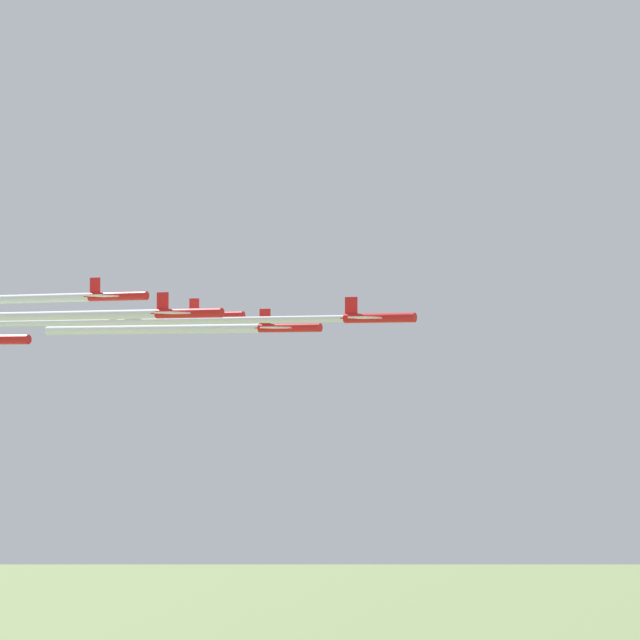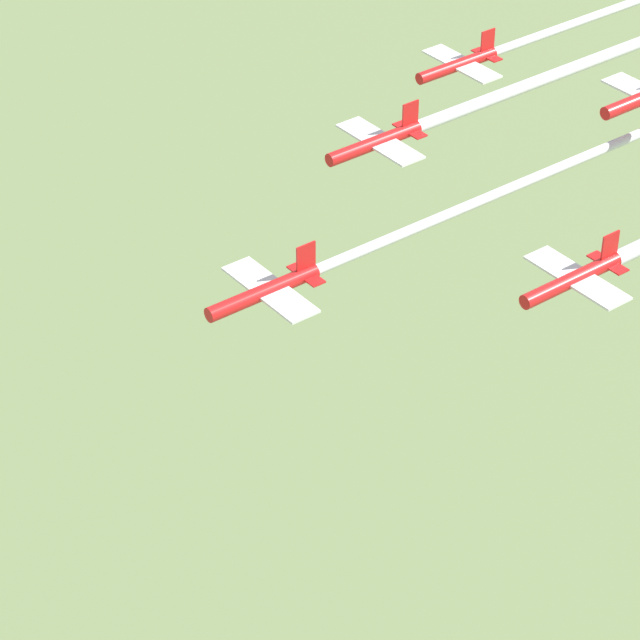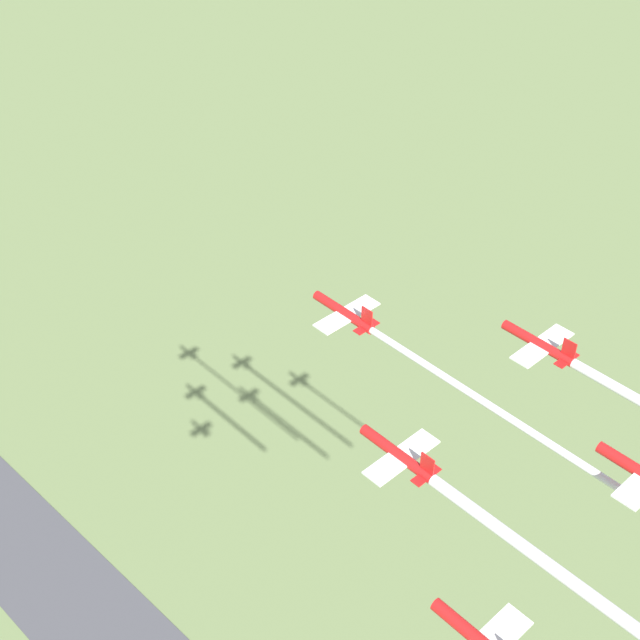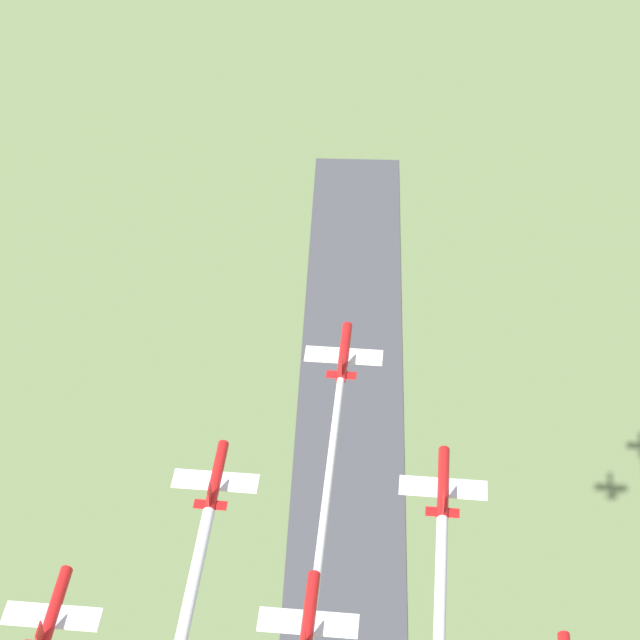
% 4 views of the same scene
% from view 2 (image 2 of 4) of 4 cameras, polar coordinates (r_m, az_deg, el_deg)
% --- Properties ---
extents(jet_0, '(7.59, 8.08, 2.71)m').
position_cam_2_polar(jet_0, '(92.97, -2.00, 1.13)').
color(jet_0, red).
extents(jet_1, '(7.59, 8.08, 2.71)m').
position_cam_2_polar(jet_1, '(96.56, 9.56, 1.56)').
color(jet_1, red).
extents(jet_2, '(7.59, 8.08, 2.71)m').
position_cam_2_polar(jet_2, '(108.09, 2.18, 6.73)').
color(jet_2, red).
extents(jet_5, '(7.59, 8.08, 2.71)m').
position_cam_2_polar(jet_5, '(125.76, 5.28, 9.57)').
color(jet_5, red).
extents(smoke_trail_0, '(2.50, 52.31, 0.70)m').
position_cam_2_polar(smoke_trail_0, '(110.29, 10.77, 6.41)').
color(smoke_trail_0, white).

